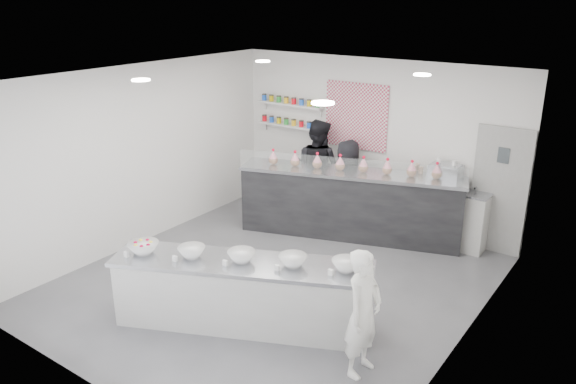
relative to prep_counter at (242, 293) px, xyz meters
The scene contains 26 objects.
floor 1.25m from the prep_counter, 106.52° to the left, with size 6.00×6.00×0.00m, color #515156.
ceiling 2.81m from the prep_counter, 106.52° to the left, with size 6.00×6.00×0.00m, color white.
back_wall 4.26m from the prep_counter, 94.61° to the left, with size 5.50×5.50×0.00m, color white.
left_wall 3.44m from the prep_counter, 160.04° to the left, with size 6.00×6.00×0.00m, color white.
right_wall 2.86m from the prep_counter, 24.84° to the left, with size 6.00×6.00×0.00m, color white.
back_door 4.58m from the prep_counter, 64.30° to the left, with size 0.88×0.04×2.10m, color gray.
pattern_panel 4.41m from the prep_counter, 99.46° to the left, with size 1.25×0.03×1.20m, color #AF2244.
jar_shelf_lower 4.67m from the prep_counter, 117.38° to the left, with size 1.45×0.22×0.04m, color silver.
jar_shelf_upper 4.79m from the prep_counter, 117.38° to the left, with size 1.45×0.22×0.04m, color silver.
preserve_jars 4.73m from the prep_counter, 117.50° to the left, with size 1.45×0.10×0.56m, color red, non-canonical shape.
downlight_0 3.07m from the prep_counter, behind, with size 0.24×0.24×0.02m, color white.
downlight_1 2.75m from the prep_counter, ahead, with size 0.24×0.24×0.02m, color white.
downlight_2 4.10m from the prep_counter, 122.49° to the left, with size 0.24×0.24×0.02m, color white.
downlight_3 3.87m from the prep_counter, 68.56° to the left, with size 0.24×0.24×0.02m, color white.
prep_counter is the anchor object (origin of this frame).
back_bar 3.27m from the prep_counter, 94.88° to the left, with size 3.83×0.70×1.19m, color black.
sneeze_guard 3.08m from the prep_counter, 93.35° to the left, with size 3.78×0.02×0.32m, color white.
espresso_ledge 4.09m from the prep_counter, 72.65° to the left, with size 1.35×0.43×1.00m, color #B2B2AE.
espresso_machine 4.13m from the prep_counter, 73.86° to the left, with size 0.51×0.35×0.39m, color #93969E.
cup_stacks 4.02m from the prep_counter, 80.28° to the left, with size 0.24×0.24×0.30m, color tan, non-canonical shape.
prep_bowls 0.52m from the prep_counter, ahead, with size 2.95×0.45×0.14m, color white, non-canonical shape.
label_cards 0.69m from the prep_counter, 114.57° to the right, with size 2.66×0.04×0.07m, color white, non-canonical shape.
cookie_bags 3.39m from the prep_counter, 94.88° to the left, with size 2.96×0.16×0.28m, color pink, non-canonical shape.
woman_prep 1.72m from the prep_counter, ahead, with size 0.55×0.36×1.50m, color white.
staff_left 3.96m from the prep_counter, 108.65° to the left, with size 0.91×0.71×1.88m, color black.
staff_right 3.75m from the prep_counter, 99.12° to the left, with size 0.78×0.51×1.60m, color black.
Camera 1 is at (4.44, -5.91, 4.05)m, focal length 35.00 mm.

